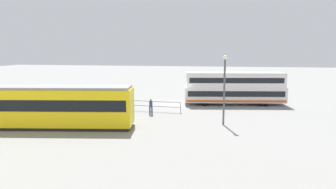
{
  "coord_description": "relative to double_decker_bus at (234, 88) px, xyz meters",
  "views": [
    {
      "loc": [
        -4.04,
        33.54,
        6.3
      ],
      "look_at": [
        0.88,
        4.54,
        1.83
      ],
      "focal_mm": 31.47,
      "sensor_mm": 36.0,
      "label": 1
    }
  ],
  "objects": [
    {
      "name": "ground_plane",
      "position": [
        5.96,
        1.08,
        -1.91
      ],
      "size": [
        160.0,
        160.0,
        0.0
      ],
      "primitive_type": "plane",
      "color": "gray"
    },
    {
      "name": "info_sign",
      "position": [
        11.99,
        5.98,
        -0.29
      ],
      "size": [
        1.05,
        0.19,
        2.34
      ],
      "color": "slate",
      "rests_on": "ground"
    },
    {
      "name": "pedestrian_railing",
      "position": [
        8.72,
        5.47,
        -1.18
      ],
      "size": [
        6.44,
        0.58,
        1.08
      ],
      "color": "gray",
      "rests_on": "ground"
    },
    {
      "name": "double_decker_bus",
      "position": [
        0.0,
        0.0,
        0.0
      ],
      "size": [
        11.69,
        4.19,
        3.72
      ],
      "color": "silver",
      "rests_on": "ground"
    },
    {
      "name": "street_lamp",
      "position": [
        1.36,
        9.9,
        1.58
      ],
      "size": [
        0.36,
        0.36,
        5.87
      ],
      "color": "#4C4C51",
      "rests_on": "ground"
    },
    {
      "name": "tram_yellow",
      "position": [
        15.33,
        13.08,
        -0.13
      ],
      "size": [
        13.67,
        4.42,
        3.42
      ],
      "color": "yellow",
      "rests_on": "ground"
    },
    {
      "name": "pedestrian_near_railing",
      "position": [
        8.29,
        7.11,
        -1.0
      ],
      "size": [
        0.44,
        0.44,
        1.58
      ],
      "color": "#33384C",
      "rests_on": "ground"
    }
  ]
}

